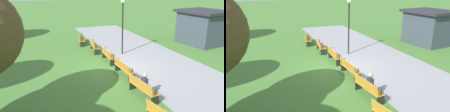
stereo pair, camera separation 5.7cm
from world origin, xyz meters
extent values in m
plane|color=#477A33|center=(0.00, 0.00, 0.00)|extent=(120.00, 120.00, 0.00)
cube|color=#939399|center=(0.00, 2.85, 0.00)|extent=(27.01, 5.08, 0.01)
cube|color=orange|center=(-6.21, -0.61, 0.45)|extent=(1.86, 0.78, 0.04)
cube|color=orange|center=(-6.25, -0.81, 0.69)|extent=(1.79, 0.45, 0.40)
cube|color=black|center=(-7.04, -0.45, 0.21)|extent=(0.13, 0.38, 0.43)
cylinder|color=black|center=(-7.04, -0.43, 0.61)|extent=(0.05, 0.05, 0.30)
cube|color=black|center=(-5.39, -0.77, 0.21)|extent=(0.13, 0.38, 0.43)
cylinder|color=black|center=(-5.38, -0.75, 0.61)|extent=(0.05, 0.05, 0.30)
cube|color=orange|center=(-3.74, -0.22, 0.45)|extent=(1.85, 0.65, 0.04)
cube|color=orange|center=(-3.77, -0.42, 0.69)|extent=(1.81, 0.32, 0.40)
cube|color=black|center=(-4.58, -0.12, 0.21)|extent=(0.10, 0.38, 0.43)
cylinder|color=black|center=(-4.58, -0.10, 0.61)|extent=(0.05, 0.05, 0.30)
cube|color=black|center=(-2.91, -0.32, 0.21)|extent=(0.10, 0.38, 0.43)
cylinder|color=black|center=(-2.90, -0.30, 0.61)|extent=(0.05, 0.05, 0.30)
cube|color=orange|center=(-1.25, -0.02, 0.45)|extent=(1.82, 0.51, 0.04)
cube|color=orange|center=(-1.26, -0.22, 0.69)|extent=(1.81, 0.18, 0.40)
cube|color=black|center=(-2.09, 0.01, 0.21)|extent=(0.07, 0.38, 0.43)
cylinder|color=black|center=(-2.09, 0.03, 0.61)|extent=(0.05, 0.05, 0.30)
cube|color=black|center=(-0.41, -0.06, 0.21)|extent=(0.07, 0.38, 0.43)
cylinder|color=black|center=(-0.41, -0.04, 0.61)|extent=(0.05, 0.05, 0.30)
cube|color=orange|center=(1.25, -0.02, 0.45)|extent=(1.82, 0.51, 0.04)
cube|color=orange|center=(1.26, -0.22, 0.69)|extent=(1.81, 0.18, 0.40)
cube|color=black|center=(0.41, -0.06, 0.21)|extent=(0.07, 0.38, 0.43)
cylinder|color=black|center=(0.41, -0.04, 0.61)|extent=(0.05, 0.05, 0.30)
cube|color=black|center=(2.09, 0.01, 0.21)|extent=(0.07, 0.38, 0.43)
cylinder|color=black|center=(2.09, 0.03, 0.61)|extent=(0.05, 0.05, 0.30)
cube|color=orange|center=(3.74, -0.22, 0.45)|extent=(1.85, 0.65, 0.04)
cube|color=orange|center=(3.77, -0.42, 0.69)|extent=(1.81, 0.32, 0.40)
cube|color=black|center=(2.91, -0.32, 0.21)|extent=(0.10, 0.38, 0.43)
cylinder|color=black|center=(2.90, -0.30, 0.61)|extent=(0.05, 0.05, 0.30)
cube|color=black|center=(4.58, -0.12, 0.21)|extent=(0.10, 0.38, 0.43)
cylinder|color=black|center=(4.58, -0.10, 0.61)|extent=(0.05, 0.05, 0.30)
cylinder|color=black|center=(5.38, -0.75, 0.61)|extent=(0.05, 0.05, 0.30)
cube|color=#2D3347|center=(3.82, -0.23, 0.70)|extent=(0.34, 0.24, 0.50)
sphere|color=tan|center=(3.82, -0.21, 1.09)|extent=(0.22, 0.22, 0.22)
cylinder|color=#23232D|center=(3.71, -0.06, 0.43)|extent=(0.17, 0.37, 0.13)
cylinder|color=#23232D|center=(3.69, 0.12, 0.21)|extent=(0.12, 0.12, 0.43)
cylinder|color=#23232D|center=(3.89, -0.04, 0.43)|extent=(0.17, 0.37, 0.13)
cylinder|color=#23232D|center=(3.87, 0.14, 0.21)|extent=(0.12, 0.12, 0.43)
cylinder|color=black|center=(-2.50, 1.48, 1.82)|extent=(0.10, 0.10, 3.64)
sphere|color=white|center=(-2.50, 1.48, 3.78)|extent=(0.32, 0.32, 0.32)
cube|color=#38424C|center=(-2.77, 8.87, 1.31)|extent=(3.59, 3.19, 2.62)
cube|color=#28282D|center=(-2.77, 8.87, 2.72)|extent=(4.15, 3.75, 0.20)
camera|label=1|loc=(11.63, -4.77, 4.89)|focal=35.52mm
camera|label=2|loc=(11.65, -4.72, 4.89)|focal=35.52mm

